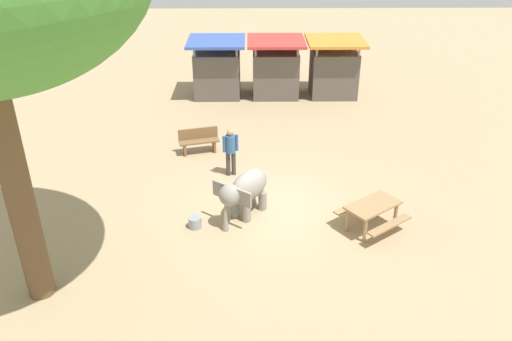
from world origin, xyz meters
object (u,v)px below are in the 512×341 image
object	(u,v)px
wooden_bench	(199,140)
market_stall_red	(275,71)
market_stall_blue	(217,71)
elephant	(245,190)
picnic_table_near	(372,210)
feed_bucket	(195,222)
market_stall_orange	(334,70)
person_handler	(231,148)

from	to	relation	value
wooden_bench	market_stall_red	size ratio (longest dim) A/B	0.58
market_stall_blue	market_stall_red	world-z (taller)	same
elephant	market_stall_red	bearing A→B (deg)	-151.00
wooden_bench	market_stall_red	xyz separation A→B (m)	(2.96, 5.92, 0.67)
elephant	picnic_table_near	bearing A→B (deg)	115.23
picnic_table_near	feed_bucket	xyz separation A→B (m)	(-4.82, 0.11, -0.43)
elephant	market_stall_orange	size ratio (longest dim) A/B	0.72
wooden_bench	picnic_table_near	xyz separation A→B (m)	(5.10, -4.84, 0.12)
wooden_bench	market_stall_blue	xyz separation A→B (m)	(0.36, 5.92, 0.67)
elephant	market_stall_blue	world-z (taller)	market_stall_blue
feed_bucket	picnic_table_near	bearing A→B (deg)	-1.29
wooden_bench	feed_bucket	bearing A→B (deg)	78.57
wooden_bench	market_stall_blue	distance (m)	5.97
market_stall_blue	market_stall_red	size ratio (longest dim) A/B	1.00
market_stall_orange	feed_bucket	size ratio (longest dim) A/B	7.00
elephant	picnic_table_near	world-z (taller)	elephant
market_stall_orange	feed_bucket	bearing A→B (deg)	-116.33
wooden_bench	market_stall_orange	world-z (taller)	market_stall_orange
elephant	person_handler	size ratio (longest dim) A/B	1.12
picnic_table_near	feed_bucket	bearing A→B (deg)	-37.29
picnic_table_near	market_stall_red	xyz separation A→B (m)	(-2.14, 10.76, 0.55)
feed_bucket	market_stall_blue	bearing A→B (deg)	89.61
picnic_table_near	market_stall_blue	world-z (taller)	market_stall_blue
feed_bucket	person_handler	bearing A→B (deg)	73.54
market_stall_orange	feed_bucket	world-z (taller)	market_stall_orange
person_handler	wooden_bench	size ratio (longest dim) A/B	1.11
picnic_table_near	market_stall_red	distance (m)	10.99
person_handler	market_stall_blue	bearing A→B (deg)	171.88
picnic_table_near	feed_bucket	size ratio (longest dim) A/B	5.79
person_handler	market_stall_orange	world-z (taller)	market_stall_orange
elephant	person_handler	distance (m)	2.51
elephant	wooden_bench	xyz separation A→B (m)	(-1.65, 4.16, -0.37)
person_handler	wooden_bench	bearing A→B (deg)	-159.37
person_handler	market_stall_red	bearing A→B (deg)	152.58
wooden_bench	market_stall_orange	bearing A→B (deg)	-148.04
wooden_bench	elephant	bearing A→B (deg)	96.80
person_handler	market_stall_red	size ratio (longest dim) A/B	0.64
person_handler	market_stall_blue	xyz separation A→B (m)	(-0.82, 7.62, 0.19)
elephant	feed_bucket	xyz separation A→B (m)	(-1.37, -0.57, -0.68)
market_stall_red	elephant	bearing A→B (deg)	-97.38
picnic_table_near	market_stall_orange	xyz separation A→B (m)	(0.46, 10.76, 0.55)
elephant	market_stall_orange	world-z (taller)	market_stall_orange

